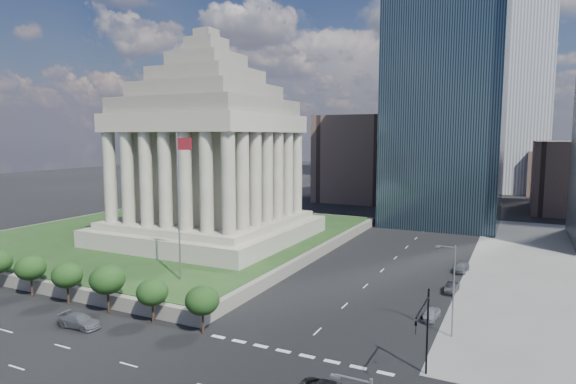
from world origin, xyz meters
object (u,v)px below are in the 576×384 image
Objects in this scene: war_memorial at (208,136)px; parked_sedan_mid at (452,288)px; flagpole at (179,198)px; parked_sedan_near at (431,314)px; parked_sedan_far at (461,267)px; suv_grey at (79,321)px; traffic_signal_ne at (424,325)px; street_lamp_north at (452,285)px.

war_memorial is 9.96× the size of parked_sedan_mid.
flagpole is 39.20m from parked_sedan_mid.
parked_sedan_mid is (0.87, 11.36, -0.00)m from parked_sedan_near.
parked_sedan_far is (0.87, 22.60, 0.13)m from parked_sedan_near.
war_memorial is 7.46× the size of suv_grey.
flagpole reaches higher than traffic_signal_ne.
street_lamp_north reaches higher than suv_grey.
war_memorial is 28.16m from flagpole.
parked_sedan_far is (33.33, 27.69, -12.34)m from flagpole.
parked_sedan_near is 11.40m from parked_sedan_mid.
parked_sedan_near is at bearing -89.91° from parked_sedan_mid.
street_lamp_north is (0.83, 11.30, 0.41)m from traffic_signal_ne.
parked_sedan_far is at bearing -42.07° from suv_grey.
traffic_signal_ne reaches higher than parked_sedan_mid.
war_memorial is 10.25× the size of parked_sedan_near.
war_memorial is at bearing 143.58° from traffic_signal_ne.
war_memorial reaches higher than parked_sedan_near.
flagpole is 2.00× the size of street_lamp_north.
suv_grey is 1.37× the size of parked_sedan_near.
traffic_signal_ne reaches higher than parked_sedan_far.
traffic_signal_ne is 27.17m from parked_sedan_mid.
parked_sedan_near is (32.46, 5.09, -12.47)m from flagpole.
parked_sedan_near is (-1.87, 15.39, -4.60)m from traffic_signal_ne.
flagpole is 5.26× the size of parked_sedan_near.
parked_sedan_mid is 11.24m from parked_sedan_far.
street_lamp_north is at bearing -49.79° from parked_sedan_near.
war_memorial is 60.00m from traffic_signal_ne.
traffic_signal_ne is at bearing -16.71° from flagpole.
parked_sedan_far reaches higher than parked_sedan_mid.
war_memorial is 52.72m from parked_sedan_near.
war_memorial is at bearing 12.05° from suv_grey.
war_memorial is at bearing 163.77° from parked_sedan_near.
parked_sedan_far is at bearing 93.92° from street_lamp_north.
parked_sedan_near is at bearing -86.52° from parked_sedan_far.
suv_grey is (-37.85, -15.70, -4.90)m from street_lamp_north.
parked_sedan_near is 22.62m from parked_sedan_far.
street_lamp_north is 16.35m from parked_sedan_mid.
flagpole is at bearing -63.11° from war_memorial.
flagpole is 35.95m from street_lamp_north.
parked_sedan_far reaches higher than parked_sedan_near.
flagpole is at bearing -12.08° from suv_grey.
suv_grey reaches higher than parked_sedan_mid.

